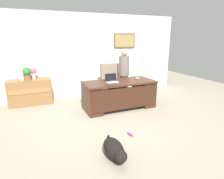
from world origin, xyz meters
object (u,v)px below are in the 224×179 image
object	(u,v)px
person_standing	(124,74)
potted_plant	(27,73)
vase_with_flowers	(34,72)
dog_toy_bone	(130,134)
dog_lying	(114,150)
credenza	(30,92)
laptop	(111,80)
vase_empty	(22,76)
desk	(120,94)
desk_lamp	(138,63)
armchair	(111,84)

from	to	relation	value
person_standing	potted_plant	distance (m)	2.89
vase_with_flowers	dog_toy_bone	size ratio (longest dim) A/B	1.83
dog_lying	vase_with_flowers	bearing A→B (deg)	107.15
credenza	potted_plant	world-z (taller)	potted_plant
person_standing	laptop	distance (m)	1.05
dog_lying	vase_empty	xyz separation A→B (m)	(-1.38, 3.43, 0.71)
vase_empty	potted_plant	xyz separation A→B (m)	(0.15, 0.00, 0.09)
person_standing	potted_plant	xyz separation A→B (m)	(-2.83, 0.58, 0.14)
dog_toy_bone	dog_lying	bearing A→B (deg)	-136.66
desk	potted_plant	xyz separation A→B (m)	(-2.32, 1.34, 0.53)
credenza	laptop	xyz separation A→B (m)	(2.06, -1.31, 0.45)
desk	desk_lamp	xyz separation A→B (m)	(0.65, 0.14, 0.81)
dog_lying	desk_lamp	xyz separation A→B (m)	(1.73, 2.23, 1.08)
laptop	desk_lamp	xyz separation A→B (m)	(0.89, 0.11, 0.40)
dog_lying	laptop	bearing A→B (deg)	68.18
credenza	dog_lying	xyz separation A→B (m)	(1.21, -3.43, -0.22)
desk_lamp	potted_plant	world-z (taller)	desk_lamp
desk	person_standing	xyz separation A→B (m)	(0.51, 0.76, 0.39)
person_standing	credenza	bearing A→B (deg)	168.39
desk	potted_plant	distance (m)	2.73
desk	laptop	distance (m)	0.47
desk	dog_toy_bone	distance (m)	1.64
desk	laptop	world-z (taller)	laptop
armchair	laptop	size ratio (longest dim) A/B	3.52
dog_lying	desk_lamp	distance (m)	3.02
armchair	credenza	bearing A→B (deg)	169.70
armchair	dog_toy_bone	distance (m)	2.53
credenza	desk	bearing A→B (deg)	-30.33
potted_plant	credenza	bearing A→B (deg)	-3.45
credenza	armchair	world-z (taller)	armchair
credenza	dog_toy_bone	distance (m)	3.40
desk	credenza	xyz separation A→B (m)	(-2.29, 1.34, -0.05)
dog_toy_bone	person_standing	bearing A→B (deg)	66.56
person_standing	vase_empty	size ratio (longest dim) A/B	7.14
desk	potted_plant	bearing A→B (deg)	149.90
laptop	vase_with_flowers	bearing A→B (deg)	145.44
vase_empty	potted_plant	bearing A→B (deg)	0.00
dog_lying	vase_with_flowers	xyz separation A→B (m)	(-1.06, 3.43, 0.80)
credenza	person_standing	world-z (taller)	person_standing
vase_with_flowers	potted_plant	size ratio (longest dim) A/B	0.93
desk	credenza	size ratio (longest dim) A/B	1.63
armchair	dog_toy_bone	size ratio (longest dim) A/B	6.12
credenza	dog_toy_bone	bearing A→B (deg)	-57.51
laptop	potted_plant	distance (m)	2.46
desk	dog_lying	distance (m)	2.36
person_standing	potted_plant	world-z (taller)	person_standing
credenza	potted_plant	xyz separation A→B (m)	(-0.02, 0.00, 0.57)
dog_lying	vase_empty	distance (m)	3.76
person_standing	laptop	xyz separation A→B (m)	(-0.75, -0.73, 0.01)
dog_toy_bone	credenza	bearing A→B (deg)	122.49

